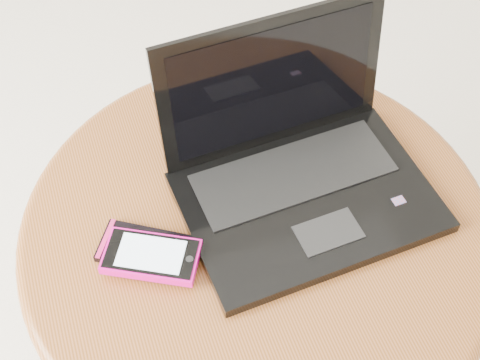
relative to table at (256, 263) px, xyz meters
name	(u,v)px	position (x,y,z in m)	size (l,w,h in m)	color
table	(256,263)	(0.00, 0.00, 0.00)	(0.66, 0.66, 0.52)	brown
laptop	(297,167)	(0.07, 0.04, 0.15)	(0.35, 0.28, 0.22)	black
phone_black	(145,249)	(-0.16, 0.00, 0.12)	(0.14, 0.12, 0.01)	black
phone_pink	(151,256)	(-0.15, -0.02, 0.13)	(0.14, 0.12, 0.01)	#E70A8F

